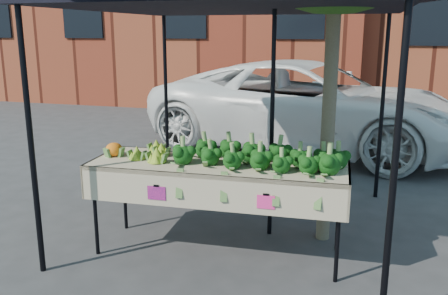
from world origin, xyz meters
TOP-DOWN VIEW (x-y plane):
  - ground at (0.00, 0.00)m, footprint 90.00×90.00m
  - table at (-0.16, 0.01)m, footprint 2.43×0.91m
  - canopy at (-0.12, 0.66)m, footprint 3.16×3.16m
  - broccoli_heap at (0.23, 0.04)m, footprint 1.59×0.56m
  - romanesco_cluster at (-0.83, 0.05)m, footprint 0.42×0.56m
  - cauliflower_pair at (-1.21, -0.04)m, footprint 0.19×0.19m
  - street_tree at (0.78, 0.62)m, footprint 2.00×2.00m

SIDE VIEW (x-z plane):
  - ground at x=0.00m, z-range 0.00..0.00m
  - table at x=-0.16m, z-range 0.00..0.90m
  - cauliflower_pair at x=-1.21m, z-range 0.90..1.07m
  - romanesco_cluster at x=-0.83m, z-range 0.90..1.09m
  - broccoli_heap at x=0.23m, z-range 0.90..1.14m
  - canopy at x=-0.12m, z-range 0.00..2.74m
  - street_tree at x=0.78m, z-range 0.00..3.94m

